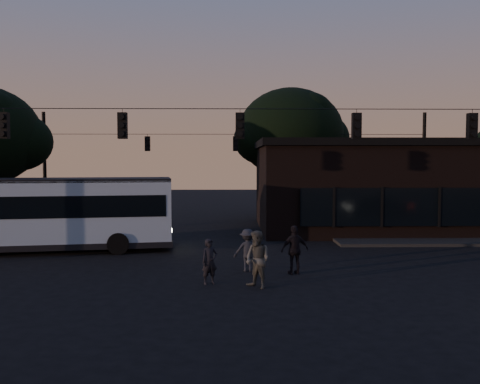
{
  "coord_description": "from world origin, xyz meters",
  "views": [
    {
      "loc": [
        -0.4,
        -16.63,
        4.23
      ],
      "look_at": [
        0.0,
        4.0,
        3.0
      ],
      "focal_mm": 40.0,
      "sensor_mm": 36.0,
      "label": 1
    }
  ],
  "objects_px": {
    "pedestrian_b": "(257,259)",
    "pedestrian_c": "(295,250)",
    "building": "(382,185)",
    "pedestrian_d": "(248,250)",
    "bus": "(39,211)",
    "pedestrian_a": "(210,262)"
  },
  "relations": [
    {
      "from": "pedestrian_b",
      "to": "pedestrian_c",
      "type": "xyz_separation_m",
      "value": [
        1.5,
        2.12,
        -0.05
      ]
    },
    {
      "from": "building",
      "to": "pedestrian_b",
      "type": "bearing_deg",
      "value": -119.26
    },
    {
      "from": "pedestrian_c",
      "to": "pedestrian_d",
      "type": "relative_size",
      "value": 1.12
    },
    {
      "from": "bus",
      "to": "pedestrian_d",
      "type": "height_order",
      "value": "bus"
    },
    {
      "from": "bus",
      "to": "pedestrian_b",
      "type": "relative_size",
      "value": 6.47
    },
    {
      "from": "pedestrian_a",
      "to": "building",
      "type": "bearing_deg",
      "value": 30.36
    },
    {
      "from": "pedestrian_d",
      "to": "pedestrian_c",
      "type": "bearing_deg",
      "value": 159.14
    },
    {
      "from": "building",
      "to": "pedestrian_c",
      "type": "distance_m",
      "value": 14.88
    },
    {
      "from": "building",
      "to": "pedestrian_d",
      "type": "relative_size",
      "value": 9.49
    },
    {
      "from": "building",
      "to": "pedestrian_d",
      "type": "distance_m",
      "value": 15.34
    },
    {
      "from": "building",
      "to": "pedestrian_d",
      "type": "xyz_separation_m",
      "value": [
        -8.72,
        -12.48,
        -1.9
      ]
    },
    {
      "from": "pedestrian_b",
      "to": "pedestrian_d",
      "type": "distance_m",
      "value": 2.68
    },
    {
      "from": "bus",
      "to": "pedestrian_a",
      "type": "relative_size",
      "value": 7.92
    },
    {
      "from": "building",
      "to": "bus",
      "type": "height_order",
      "value": "building"
    },
    {
      "from": "pedestrian_a",
      "to": "pedestrian_b",
      "type": "height_order",
      "value": "pedestrian_b"
    },
    {
      "from": "building",
      "to": "bus",
      "type": "bearing_deg",
      "value": -156.28
    },
    {
      "from": "pedestrian_b",
      "to": "pedestrian_c",
      "type": "distance_m",
      "value": 2.6
    },
    {
      "from": "pedestrian_a",
      "to": "pedestrian_c",
      "type": "height_order",
      "value": "pedestrian_c"
    },
    {
      "from": "building",
      "to": "pedestrian_a",
      "type": "xyz_separation_m",
      "value": [
        -10.09,
        -14.56,
        -1.93
      ]
    },
    {
      "from": "pedestrian_a",
      "to": "pedestrian_d",
      "type": "bearing_deg",
      "value": 31.81
    },
    {
      "from": "pedestrian_c",
      "to": "building",
      "type": "bearing_deg",
      "value": -134.18
    },
    {
      "from": "building",
      "to": "pedestrian_b",
      "type": "relative_size",
      "value": 8.08
    }
  ]
}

